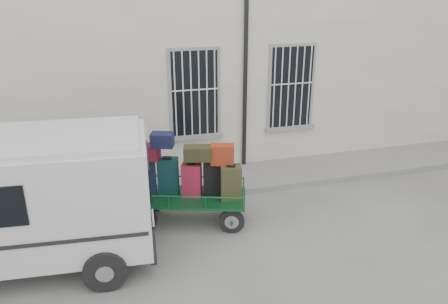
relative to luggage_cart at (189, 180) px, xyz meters
The scene contains 5 objects.
ground 1.57m from the luggage_cart, 23.50° to the right, with size 80.00×80.00×0.00m, color #60605C.
building 5.51m from the luggage_cart, 77.50° to the left, with size 24.00×5.15×6.00m.
sidewalk 2.24m from the luggage_cart, 57.09° to the left, with size 24.00×1.70×0.15m, color gray.
luggage_cart is the anchor object (origin of this frame).
van 3.45m from the luggage_cart, 167.96° to the right, with size 5.10×2.58×2.49m.
Camera 1 is at (-2.71, -7.85, 4.89)m, focal length 35.00 mm.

